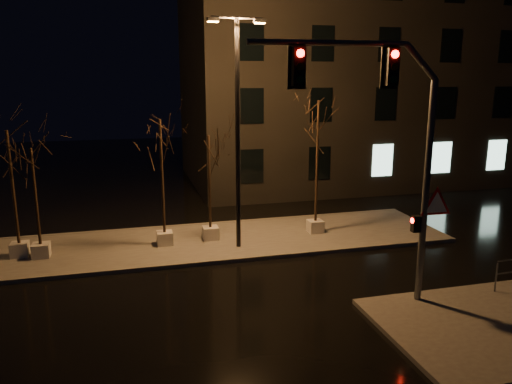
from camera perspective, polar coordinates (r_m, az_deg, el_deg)
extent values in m
plane|color=black|center=(16.27, -3.78, -12.67)|extent=(90.00, 90.00, 0.00)
cube|color=#4F4B47|center=(21.74, -6.83, -5.76)|extent=(22.00, 5.00, 0.15)
cube|color=#4F4B47|center=(16.49, 26.26, -13.44)|extent=(7.00, 5.00, 0.15)
cube|color=black|center=(36.46, 12.91, 13.46)|extent=(25.00, 12.00, 15.00)
cube|color=#B6B2AA|center=(21.81, -25.38, -5.94)|extent=(0.65, 0.65, 0.55)
cylinder|color=black|center=(21.19, -26.03, 0.42)|extent=(0.11, 0.11, 4.41)
cube|color=#B6B2AA|center=(21.36, -23.35, -6.14)|extent=(0.65, 0.65, 0.55)
cylinder|color=black|center=(20.79, -23.88, -0.52)|extent=(0.11, 0.11, 3.75)
cube|color=#B6B2AA|center=(21.40, -10.38, -5.20)|extent=(0.65, 0.65, 0.55)
cylinder|color=black|center=(20.74, -10.68, 1.69)|extent=(0.11, 0.11, 4.70)
cube|color=#B6B2AA|center=(21.83, -5.22, -4.67)|extent=(0.65, 0.65, 0.55)
cylinder|color=black|center=(21.25, -5.34, 1.14)|extent=(0.11, 0.11, 3.97)
cube|color=#B6B2AA|center=(22.83, 6.79, -3.91)|extent=(0.65, 0.65, 0.55)
cylinder|color=black|center=(22.16, 6.99, 3.41)|extent=(0.11, 0.11, 5.35)
cylinder|color=#55585C|center=(15.96, 18.82, -0.28)|extent=(0.21, 0.21, 6.84)
cylinder|color=#55585C|center=(14.16, 8.43, 16.51)|extent=(4.56, 0.32, 0.16)
cube|color=black|center=(14.90, 15.27, 13.61)|extent=(0.35, 0.26, 1.03)
cube|color=black|center=(13.85, 4.89, 14.09)|extent=(0.35, 0.26, 1.03)
cube|color=black|center=(16.06, 17.81, -3.49)|extent=(0.26, 0.21, 0.51)
cone|color=red|center=(16.17, 19.87, -1.44)|extent=(1.19, 0.08, 1.18)
sphere|color=#FF0C07|center=(15.58, 19.95, 14.52)|extent=(0.21, 0.21, 0.21)
cylinder|color=black|center=(19.90, -2.11, 6.21)|extent=(0.18, 0.18, 9.06)
cylinder|color=black|center=(19.87, -2.23, 19.29)|extent=(2.00, 0.16, 0.09)
cube|color=orange|center=(19.65, -4.93, 18.93)|extent=(0.46, 0.27, 0.18)
cube|color=orange|center=(20.10, 0.42, 18.84)|extent=(0.46, 0.27, 0.18)
cylinder|color=#55585C|center=(18.33, 25.75, -8.77)|extent=(0.06, 0.06, 0.99)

